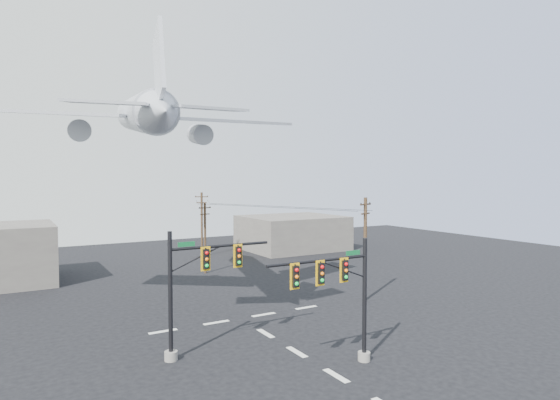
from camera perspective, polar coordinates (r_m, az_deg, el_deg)
ground at (r=27.24m, az=6.87°, el=-20.50°), size 120.00×120.00×0.00m
lane_markings at (r=31.35m, az=0.69°, el=-17.29°), size 14.00×21.20×0.01m
signal_mast_near at (r=27.13m, az=7.68°, el=-11.48°), size 6.89×0.80×7.24m
signal_mast_far at (r=28.92m, az=-10.55°, el=-10.66°), size 6.81×0.84×7.63m
utility_pole_a at (r=41.62m, az=10.34°, el=-5.64°), size 1.73×0.76×9.05m
utility_pole_b at (r=53.48m, az=-9.12°, el=-4.42°), size 1.58×0.49×7.93m
utility_pole_c at (r=64.69m, az=-9.51°, el=-2.79°), size 1.71×0.80×8.80m
power_lines at (r=50.86m, az=-4.29°, el=-0.60°), size 9.25×29.00×0.15m
airliner at (r=38.78m, az=-16.47°, el=9.95°), size 24.93×26.48×6.91m
building_right at (r=71.00m, az=1.48°, el=-3.98°), size 14.00×12.00×5.00m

